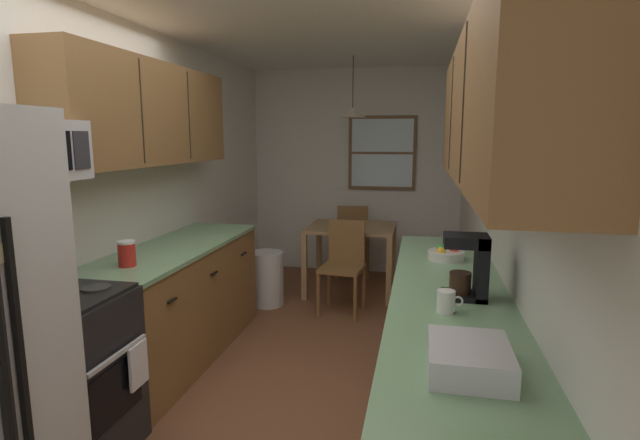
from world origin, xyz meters
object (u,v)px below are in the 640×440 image
Objects in this scene: dining_table at (351,236)px; dining_chair_near at (344,262)px; stove_range at (62,377)px; microwave_over_range at (20,151)px; dish_rack at (469,359)px; trash_bin at (267,279)px; fruit_bowl at (446,254)px; storage_canister at (127,254)px; dining_chair_far at (353,237)px; mug_by_coffeemaker at (446,301)px; coffee_maker at (471,266)px; table_serving_bowl at (348,224)px.

dining_chair_near is (0.01, -0.61, -0.13)m from dining_table.
microwave_over_range is at bearing 179.97° from stove_range.
dish_rack reaches higher than dining_chair_near.
dining_chair_near is (1.21, 2.57, -1.15)m from microwave_over_range.
dining_chair_near reaches higher than dining_table.
trash_bin is 2.30× the size of fruit_bowl.
fruit_bowl is (2.00, 0.59, -0.05)m from storage_canister.
mug_by_coffeemaker is at bearing -75.36° from dining_chair_far.
fruit_bowl is (1.70, -1.34, 0.66)m from trash_bin.
dining_chair_far is at bearing 73.45° from microwave_over_range.
microwave_over_range is at bearing 169.56° from dish_rack.
trash_bin is 1.64× the size of dish_rack.
trash_bin is at bearing 179.17° from dining_chair_near.
microwave_over_range is 1.75× the size of coffee_maker.
table_serving_bowl is at bearing 94.87° from dining_chair_near.
mug_by_coffeemaker is 1.04m from fruit_bowl.
storage_canister is (0.11, 0.65, -0.66)m from microwave_over_range.
dining_chair_far is 1.43m from trash_bin.
trash_bin is at bearing -143.16° from table_serving_bowl.
stove_range is 1.22× the size of dining_chair_far.
mug_by_coffeemaker is (-0.13, -0.24, -0.12)m from coffee_maker.
dining_chair_far is 3.34m from storage_canister.
mug_by_coffeemaker is (1.66, -2.38, 0.68)m from trash_bin.
coffee_maker reaches higher than dining_chair_far.
microwave_over_range reaches higher than dining_table.
dish_rack is 1.73× the size of table_serving_bowl.
mug_by_coffeemaker is 0.50× the size of fruit_bowl.
stove_range is at bearing -96.51° from trash_bin.
microwave_over_range is 2.55m from fruit_bowl.
dining_chair_far is 2.65× the size of dish_rack.
fruit_bowl is (0.05, 1.04, -0.02)m from mug_by_coffeemaker.
fruit_bowl is 1.23× the size of table_serving_bowl.
coffee_maker reaches higher than table_serving_bowl.
dish_rack is 3.66m from table_serving_bowl.
dining_chair_near is at bearing 66.96° from stove_range.
stove_range is 6.66× the size of storage_canister.
dining_chair_near is 1.00× the size of dining_chair_far.
dish_rack reaches higher than table_serving_bowl.
storage_canister is at bearing -119.81° from dining_chair_near.
dish_rack is (0.01, -1.63, 0.01)m from fruit_bowl.
dish_rack is (2.00, -0.39, 0.48)m from stove_range.
dining_chair_far is at bearing 75.04° from stove_range.
coffee_maker reaches higher than dish_rack.
coffee_maker is at bearing -68.99° from table_serving_bowl.
dining_chair_near is 1.66m from fruit_bowl.
dining_table is at bearing 115.30° from fruit_bowl.
dining_table is 1.70× the size of trash_bin.
storage_canister is (-1.10, -1.92, 0.48)m from dining_chair_near.
dish_rack reaches higher than dining_chair_far.
coffee_maker is 0.97× the size of dish_rack.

